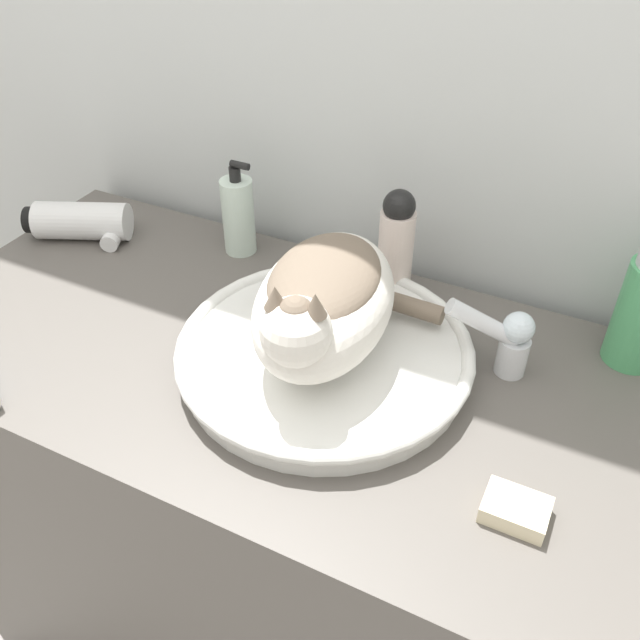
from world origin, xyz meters
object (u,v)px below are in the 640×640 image
at_px(soap_bar, 516,510).
at_px(cat, 324,300).
at_px(faucet, 507,339).
at_px(soap_pump_bottle, 238,215).
at_px(hair_dryer, 84,222).
at_px(lotion_bottle_white, 396,244).

bearing_deg(soap_bar, cat, 157.63).
distance_m(faucet, soap_pump_bottle, 0.52).
bearing_deg(soap_pump_bottle, hair_dryer, -162.20).
height_order(cat, soap_bar, cat).
relative_size(faucet, lotion_bottle_white, 0.67).
bearing_deg(soap_pump_bottle, cat, -38.87).
relative_size(soap_pump_bottle, soap_bar, 2.35).
relative_size(cat, lotion_bottle_white, 1.71).
xyz_separation_m(lotion_bottle_white, hair_dryer, (-0.58, -0.09, -0.06)).
height_order(soap_pump_bottle, hair_dryer, soap_pump_bottle).
height_order(faucet, hair_dryer, faucet).
distance_m(soap_pump_bottle, lotion_bottle_white, 0.30).
distance_m(cat, soap_bar, 0.35).
relative_size(cat, faucet, 2.56).
distance_m(cat, soap_pump_bottle, 0.36).
height_order(cat, soap_pump_bottle, cat).
bearing_deg(faucet, cat, 1.88).
relative_size(cat, soap_bar, 4.32).
xyz_separation_m(lotion_bottle_white, soap_bar, (0.29, -0.35, -0.08)).
xyz_separation_m(cat, faucet, (0.23, 0.11, -0.07)).
height_order(cat, faucet, cat).
xyz_separation_m(soap_pump_bottle, lotion_bottle_white, (0.30, -0.00, 0.02)).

